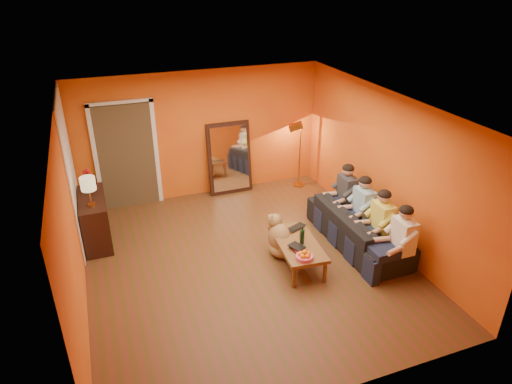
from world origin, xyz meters
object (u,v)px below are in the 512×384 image
object	(u,v)px
person_mid_right	(363,209)
tumbler	(301,235)
person_mid_left	(381,224)
person_far_right	(347,195)
sofa	(358,227)
vase	(90,187)
sideboard	(95,220)
table_lamp	(89,192)
coffee_table	(297,253)
laptop	(298,229)
wine_bottle	(302,235)
mirror_frame	(229,158)
floor_lamp	(300,155)
person_far_left	(402,241)
dog	(280,235)

from	to	relation	value
person_mid_right	tumbler	bearing A→B (deg)	-171.61
person_mid_left	person_far_right	world-z (taller)	same
sofa	vase	size ratio (longest dim) A/B	11.92
sideboard	table_lamp	xyz separation A→B (m)	(0.00, -0.30, 0.68)
coffee_table	laptop	bearing A→B (deg)	67.71
wine_bottle	mirror_frame	bearing A→B (deg)	94.76
mirror_frame	laptop	distance (m)	2.65
coffee_table	wine_bottle	size ratio (longest dim) A/B	3.94
laptop	sofa	bearing A→B (deg)	-31.74
table_lamp	wine_bottle	size ratio (longest dim) A/B	1.65
mirror_frame	laptop	world-z (taller)	mirror_frame
floor_lamp	vase	world-z (taller)	floor_lamp
coffee_table	floor_lamp	xyz separation A→B (m)	(1.29, 2.68, 0.51)
sideboard	wine_bottle	bearing A→B (deg)	-32.35
floor_lamp	person_far_left	distance (m)	3.47
floor_lamp	laptop	world-z (taller)	floor_lamp
sideboard	person_mid_right	bearing A→B (deg)	-19.76
coffee_table	vase	size ratio (longest dim) A/B	6.57
mirror_frame	person_far_left	size ratio (longest dim) A/B	1.25
tumbler	laptop	bearing A→B (deg)	75.38
sofa	coffee_table	world-z (taller)	sofa
dog	vase	bearing A→B (deg)	138.76
floor_lamp	wine_bottle	xyz separation A→B (m)	(-1.24, -2.73, -0.14)
floor_lamp	person_mid_left	distance (m)	2.92
table_lamp	wine_bottle	xyz separation A→B (m)	(3.04, -1.63, -0.53)
person_mid_left	vase	distance (m)	4.98
coffee_table	laptop	world-z (taller)	laptop
person_mid_left	tumbler	world-z (taller)	person_mid_left
sofa	wine_bottle	size ratio (longest dim) A/B	7.14
wine_bottle	dog	bearing A→B (deg)	113.82
person_far_right	tumbler	world-z (taller)	person_far_right
sofa	tumbler	xyz separation A→B (m)	(-1.13, -0.09, 0.14)
vase	laptop	bearing A→B (deg)	-29.25
floor_lamp	dog	xyz separation A→B (m)	(-1.43, -2.29, -0.36)
sideboard	vase	bearing A→B (deg)	90.00
tumbler	laptop	distance (m)	0.24
sideboard	person_far_left	size ratio (longest dim) A/B	0.97
coffee_table	person_far_right	world-z (taller)	person_far_right
floor_lamp	dog	world-z (taller)	floor_lamp
person_far_right	laptop	bearing A→B (deg)	-157.14
sideboard	person_far_left	xyz separation A→B (m)	(4.37, -2.67, 0.18)
dog	laptop	bearing A→B (deg)	-16.28
sideboard	laptop	xyz separation A→B (m)	(3.17, -1.53, 0.01)
coffee_table	vase	bearing A→B (deg)	149.52
person_mid_left	person_mid_right	distance (m)	0.55
laptop	wine_bottle	bearing A→B (deg)	-132.06
person_far_left	dog	bearing A→B (deg)	142.21
dog	person_far_right	bearing A→B (deg)	7.30
mirror_frame	person_mid_right	xyz separation A→B (m)	(1.58, -2.65, -0.15)
wine_bottle	table_lamp	bearing A→B (deg)	151.87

